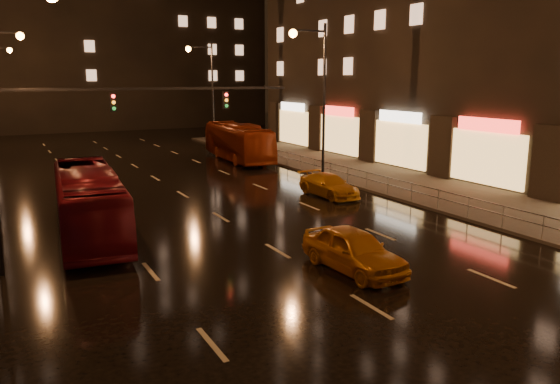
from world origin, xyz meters
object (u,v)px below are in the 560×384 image
bus_red (89,202)px  bus_curb (238,142)px  taxi_far (329,185)px  taxi_near (354,250)px

bus_red → bus_curb: bearing=55.0°
bus_curb → taxi_far: bearing=-89.0°
bus_red → taxi_far: bearing=13.2°
taxi_near → taxi_far: 12.38m
bus_curb → bus_red: bearing=-125.0°
bus_curb → taxi_far: bus_curb is taller
bus_red → taxi_near: bearing=-45.2°
taxi_near → bus_red: bearing=126.7°
bus_curb → taxi_near: 27.08m
bus_red → taxi_far: 13.57m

